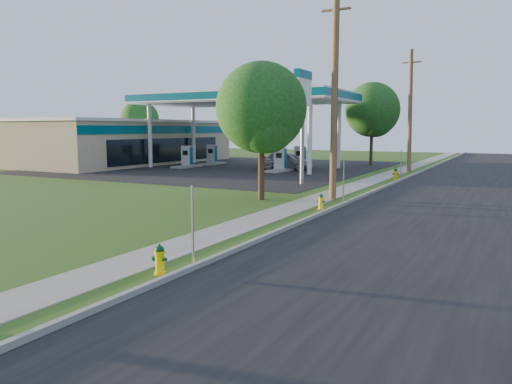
% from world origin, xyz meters
% --- Properties ---
extents(ground_plane, '(140.00, 140.00, 0.00)m').
position_xyz_m(ground_plane, '(0.00, 0.00, 0.00)').
color(ground_plane, '#355312').
rests_on(ground_plane, ground).
extents(road, '(8.00, 120.00, 0.02)m').
position_xyz_m(road, '(4.50, 10.00, 0.01)').
color(road, black).
rests_on(road, ground).
extents(curb, '(0.15, 120.00, 0.15)m').
position_xyz_m(curb, '(0.50, 10.00, 0.07)').
color(curb, gray).
rests_on(curb, ground).
extents(sidewalk, '(1.50, 120.00, 0.03)m').
position_xyz_m(sidewalk, '(-1.25, 10.00, 0.01)').
color(sidewalk, gray).
rests_on(sidewalk, ground).
extents(forecourt, '(26.00, 28.00, 0.02)m').
position_xyz_m(forecourt, '(-16.00, 32.00, 0.01)').
color(forecourt, black).
rests_on(forecourt, ground).
extents(utility_pole_mid, '(1.40, 0.32, 9.80)m').
position_xyz_m(utility_pole_mid, '(-0.60, 17.00, 4.95)').
color(utility_pole_mid, brown).
rests_on(utility_pole_mid, ground).
extents(utility_pole_far, '(1.40, 0.32, 9.50)m').
position_xyz_m(utility_pole_far, '(-0.60, 35.00, 4.80)').
color(utility_pole_far, brown).
rests_on(utility_pole_far, ground).
extents(sign_post_near, '(0.05, 0.04, 2.00)m').
position_xyz_m(sign_post_near, '(0.25, 4.20, 1.00)').
color(sign_post_near, gray).
rests_on(sign_post_near, ground).
extents(sign_post_mid, '(0.05, 0.04, 2.00)m').
position_xyz_m(sign_post_mid, '(0.25, 16.00, 1.00)').
color(sign_post_mid, gray).
rests_on(sign_post_mid, ground).
extents(sign_post_far, '(0.05, 0.04, 2.00)m').
position_xyz_m(sign_post_far, '(0.25, 28.20, 1.00)').
color(sign_post_far, gray).
rests_on(sign_post_far, ground).
extents(gas_canopy, '(18.18, 9.18, 6.40)m').
position_xyz_m(gas_canopy, '(-14.00, 32.00, 5.90)').
color(gas_canopy, silver).
rests_on(gas_canopy, ground).
extents(fuel_pump_nw, '(1.20, 3.20, 1.90)m').
position_xyz_m(fuel_pump_nw, '(-18.50, 30.00, 0.72)').
color(fuel_pump_nw, gray).
rests_on(fuel_pump_nw, ground).
extents(fuel_pump_ne, '(1.20, 3.20, 1.90)m').
position_xyz_m(fuel_pump_ne, '(-9.50, 30.00, 0.72)').
color(fuel_pump_ne, gray).
rests_on(fuel_pump_ne, ground).
extents(fuel_pump_sw, '(1.20, 3.20, 1.90)m').
position_xyz_m(fuel_pump_sw, '(-18.50, 34.00, 0.72)').
color(fuel_pump_sw, gray).
rests_on(fuel_pump_sw, ground).
extents(fuel_pump_se, '(1.20, 3.20, 1.90)m').
position_xyz_m(fuel_pump_se, '(-9.50, 34.00, 0.72)').
color(fuel_pump_se, gray).
rests_on(fuel_pump_se, ground).
extents(convenience_store, '(10.40, 22.40, 4.25)m').
position_xyz_m(convenience_store, '(-26.98, 32.00, 2.13)').
color(convenience_store, tan).
rests_on(convenience_store, ground).
extents(price_pylon, '(0.34, 2.04, 6.85)m').
position_xyz_m(price_pylon, '(-4.50, 22.50, 5.43)').
color(price_pylon, gray).
rests_on(price_pylon, ground).
extents(tree_verge, '(4.29, 4.29, 6.51)m').
position_xyz_m(tree_verge, '(-3.52, 15.29, 4.19)').
color(tree_verge, '#342215').
rests_on(tree_verge, ground).
extents(tree_lot, '(5.05, 5.05, 7.65)m').
position_xyz_m(tree_lot, '(-4.98, 40.43, 4.93)').
color(tree_lot, '#342215').
rests_on(tree_lot, ground).
extents(tree_back, '(4.44, 4.44, 6.73)m').
position_xyz_m(tree_back, '(-32.36, 40.03, 4.33)').
color(tree_back, '#342215').
rests_on(tree_back, ground).
extents(hydrant_near, '(0.37, 0.33, 0.72)m').
position_xyz_m(hydrant_near, '(-0.00, 3.23, 0.35)').
color(hydrant_near, yellow).
rests_on(hydrant_near, ground).
extents(hydrant_mid, '(0.35, 0.31, 0.67)m').
position_xyz_m(hydrant_mid, '(-0.04, 13.92, 0.33)').
color(hydrant_mid, yellow).
rests_on(hydrant_mid, ground).
extents(hydrant_far, '(0.42, 0.38, 0.82)m').
position_xyz_m(hydrant_far, '(0.07, 27.53, 0.40)').
color(hydrant_far, '#E9AB08').
rests_on(hydrant_far, ground).
extents(car_silver, '(4.67, 2.39, 1.52)m').
position_xyz_m(car_silver, '(-9.86, 31.83, 0.76)').
color(car_silver, '#A1A3A8').
rests_on(car_silver, ground).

